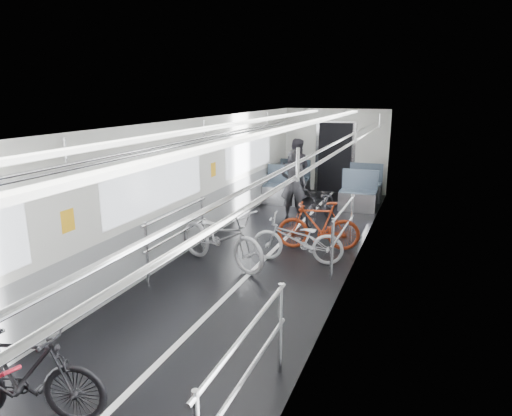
{
  "coord_description": "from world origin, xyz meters",
  "views": [
    {
      "loc": [
        2.56,
        -6.15,
        2.87
      ],
      "look_at": [
        0.0,
        0.55,
        1.03
      ],
      "focal_mm": 32.0,
      "sensor_mm": 36.0,
      "label": 1
    }
  ],
  "objects": [
    {
      "name": "car_shell",
      "position": [
        0.0,
        1.78,
        1.13
      ],
      "size": [
        3.02,
        14.01,
        2.41
      ],
      "color": "black",
      "rests_on": "ground"
    },
    {
      "name": "bike_left_mid",
      "position": [
        -0.61,
        -3.6,
        0.46
      ],
      "size": [
        1.59,
        0.82,
        0.92
      ],
      "primitive_type": "imported",
      "rotation": [
        0.0,
        0.0,
        1.84
      ],
      "color": "black",
      "rests_on": "floor"
    },
    {
      "name": "bike_left_far",
      "position": [
        -0.59,
        0.46,
        0.5
      ],
      "size": [
        2.0,
        1.26,
        0.99
      ],
      "primitive_type": "imported",
      "rotation": [
        0.0,
        0.0,
        1.22
      ],
      "color": "#9D9DA1",
      "rests_on": "floor"
    },
    {
      "name": "bike_right_mid",
      "position": [
        0.57,
        1.04,
        0.41
      ],
      "size": [
        1.63,
        0.74,
        0.83
      ],
      "primitive_type": "imported",
      "rotation": [
        0.0,
        0.0,
        -1.45
      ],
      "color": "silver",
      "rests_on": "floor"
    },
    {
      "name": "bike_right_far",
      "position": [
        0.75,
        1.83,
        0.46
      ],
      "size": [
        1.59,
        0.76,
        0.92
      ],
      "primitive_type": "imported",
      "rotation": [
        0.0,
        0.0,
        -1.35
      ],
      "color": "maroon",
      "rests_on": "floor"
    },
    {
      "name": "bike_aisle",
      "position": [
        0.39,
        3.6,
        0.42
      ],
      "size": [
        0.77,
        1.64,
        0.83
      ],
      "primitive_type": "imported",
      "rotation": [
        0.0,
        0.0,
        -0.15
      ],
      "color": "black",
      "rests_on": "floor"
    },
    {
      "name": "person_standing",
      "position": [
        -0.29,
        3.7,
        0.81
      ],
      "size": [
        0.64,
        0.48,
        1.61
      ],
      "primitive_type": "imported",
      "rotation": [
        0.0,
        0.0,
        3.31
      ],
      "color": "black",
      "rests_on": "floor"
    },
    {
      "name": "person_seated",
      "position": [
        -0.86,
        5.89,
        0.82
      ],
      "size": [
        0.81,
        0.65,
        1.63
      ],
      "primitive_type": "imported",
      "rotation": [
        0.0,
        0.0,
        3.18
      ],
      "color": "#333038",
      "rests_on": "floor"
    }
  ]
}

